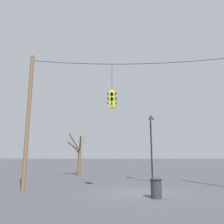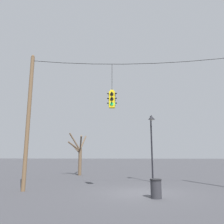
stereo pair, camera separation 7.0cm
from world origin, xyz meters
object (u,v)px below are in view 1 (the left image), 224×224
utility_pole_left (28,119)px  traffic_light_near_left_pole (112,99)px  bare_tree (79,154)px  trash_bin (156,188)px  street_lamp (151,132)px

utility_pole_left → traffic_light_near_left_pole: 5.18m
bare_tree → trash_bin: bare_tree is taller
utility_pole_left → trash_bin: bearing=-12.3°
street_lamp → bare_tree: (-6.75, 5.35, -1.69)m
utility_pole_left → street_lamp: utility_pole_left is taller
utility_pole_left → trash_bin: (7.25, -1.58, -3.67)m
street_lamp → bare_tree: 8.78m
traffic_light_near_left_pole → trash_bin: (2.20, -1.58, -4.83)m
traffic_light_near_left_pole → trash_bin: traffic_light_near_left_pole is taller
utility_pole_left → bare_tree: utility_pole_left is taller
utility_pole_left → bare_tree: (1.09, 9.72, -2.04)m
traffic_light_near_left_pole → bare_tree: (-3.95, 9.72, -3.20)m
utility_pole_left → bare_tree: 9.99m
utility_pole_left → trash_bin: size_ratio=9.30×
utility_pole_left → traffic_light_near_left_pole: utility_pole_left is taller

